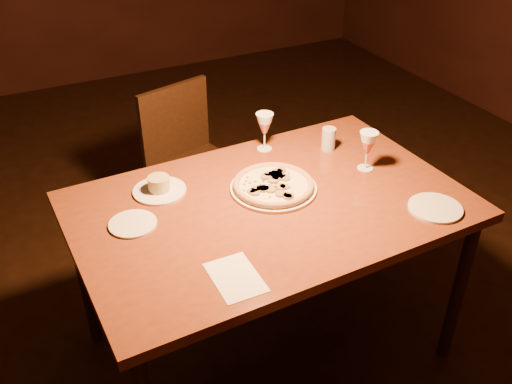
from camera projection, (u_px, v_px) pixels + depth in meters
name	position (u px, v px, depth m)	size (l,w,h in m)	color
floor	(238.00, 313.00, 2.95)	(7.00, 7.00, 0.00)	black
dining_table	(270.00, 217.00, 2.35)	(1.59, 1.05, 0.84)	brown
chair_far	(191.00, 159.00, 3.24)	(0.55, 0.55, 0.93)	black
pizza_plate	(273.00, 185.00, 2.38)	(0.36, 0.36, 0.04)	white
ramekin_saucer	(159.00, 187.00, 2.36)	(0.22, 0.22, 0.07)	white
wine_glass_far	(265.00, 132.00, 2.63)	(0.08, 0.08, 0.18)	#B75C4C
wine_glass_right	(367.00, 151.00, 2.48)	(0.08, 0.08, 0.18)	#B75C4C
water_tumbler	(329.00, 139.00, 2.65)	(0.06, 0.06, 0.11)	silver
side_plate_left	(133.00, 224.00, 2.18)	(0.18, 0.18, 0.01)	white
side_plate_near	(435.00, 208.00, 2.26)	(0.21, 0.21, 0.01)	white
menu_card	(236.00, 277.00, 1.93)	(0.15, 0.23, 0.00)	white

